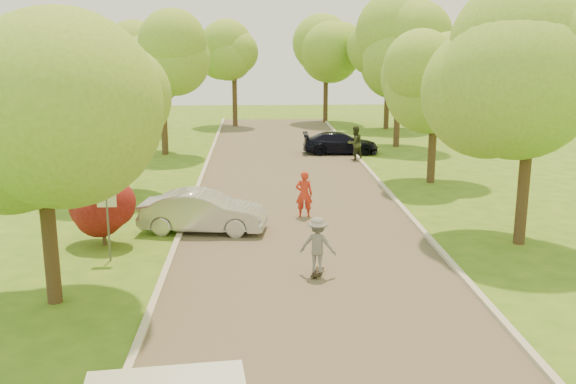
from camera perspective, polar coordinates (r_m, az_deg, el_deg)
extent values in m
plane|color=#396518|center=(15.45, 3.03, -10.69)|extent=(100.00, 100.00, 0.00)
cube|color=#4C4438|center=(22.96, 0.97, -2.54)|extent=(8.00, 60.00, 0.01)
cube|color=#B2AD9E|center=(23.03, -9.15, -2.52)|extent=(0.18, 60.00, 0.12)
cube|color=#B2AD9E|center=(23.56, 10.85, -2.22)|extent=(0.18, 60.00, 0.12)
cylinder|color=#59595E|center=(19.27, -15.68, -3.10)|extent=(0.06, 0.06, 2.00)
cube|color=white|center=(19.04, -15.85, -0.50)|extent=(0.55, 0.04, 0.55)
cylinder|color=#382619|center=(20.96, -16.03, -3.65)|extent=(0.12, 0.12, 0.70)
sphere|color=#590F0F|center=(20.76, -16.16, -1.66)|extent=(1.70, 1.70, 1.70)
cylinder|color=#382619|center=(16.45, -20.46, -3.35)|extent=(0.36, 0.36, 3.60)
sphere|color=olive|center=(15.88, -21.40, 7.71)|extent=(4.60, 4.60, 4.60)
sphere|color=olive|center=(15.64, -19.18, 10.36)|extent=(3.45, 3.45, 3.45)
cylinder|color=#382619|center=(27.01, -14.63, 2.87)|extent=(0.36, 0.36, 3.15)
sphere|color=olive|center=(26.66, -14.99, 8.87)|extent=(4.20, 4.20, 4.20)
sphere|color=olive|center=(26.50, -13.71, 10.28)|extent=(3.15, 3.15, 3.15)
cylinder|color=#382619|center=(36.64, -10.97, 6.25)|extent=(0.36, 0.36, 3.83)
sphere|color=olive|center=(36.40, -11.21, 11.49)|extent=(4.80, 4.80, 4.80)
sphere|color=olive|center=(36.29, -10.10, 12.67)|extent=(3.60, 3.60, 3.60)
cylinder|color=#382619|center=(21.23, 20.21, 0.62)|extent=(0.36, 0.36, 3.83)
sphere|color=olive|center=(20.79, 20.97, 9.83)|extent=(5.00, 5.00, 5.00)
sphere|color=olive|center=(21.08, 23.05, 11.74)|extent=(3.75, 3.75, 3.75)
cylinder|color=#382619|center=(29.49, 12.70, 4.05)|extent=(0.36, 0.36, 3.38)
sphere|color=olive|center=(29.17, 13.00, 9.89)|extent=(4.40, 4.40, 4.40)
sphere|color=olive|center=(29.33, 14.34, 11.12)|extent=(3.30, 3.30, 3.30)
cylinder|color=#382619|center=(39.20, 9.69, 6.92)|extent=(0.36, 0.36, 4.05)
sphere|color=olive|center=(38.98, 9.89, 12.16)|extent=(5.20, 5.20, 5.20)
sphere|color=olive|center=(39.15, 11.08, 13.26)|extent=(3.90, 3.90, 3.90)
cylinder|color=#382619|center=(44.88, -12.64, 7.29)|extent=(0.36, 0.36, 3.60)
sphere|color=olive|center=(44.67, -12.86, 11.50)|extent=(5.00, 5.00, 5.00)
sphere|color=olive|center=(44.54, -11.94, 12.51)|extent=(3.75, 3.75, 3.75)
cylinder|color=#382619|center=(47.21, 8.77, 7.88)|extent=(0.36, 0.36, 3.83)
sphere|color=olive|center=(47.01, 8.92, 12.02)|extent=(5.00, 5.00, 5.00)
sphere|color=olive|center=(47.16, 9.87, 12.90)|extent=(3.75, 3.75, 3.75)
cylinder|color=#382619|center=(48.27, -4.75, 7.84)|extent=(0.36, 0.36, 3.38)
sphere|color=olive|center=(48.07, -4.82, 11.55)|extent=(4.80, 4.80, 4.80)
sphere|color=olive|center=(48.04, -3.96, 12.43)|extent=(3.60, 3.60, 3.60)
cylinder|color=#382619|center=(50.53, 3.36, 8.24)|extent=(0.36, 0.36, 3.60)
sphere|color=olive|center=(50.34, 3.41, 11.98)|extent=(5.00, 5.00, 5.00)
sphere|color=olive|center=(50.42, 4.29, 12.82)|extent=(3.75, 3.75, 3.75)
imported|color=#B6B6BB|center=(21.67, -7.56, -1.74)|extent=(4.36, 2.02, 1.38)
imported|color=black|center=(36.52, 4.68, 4.38)|extent=(4.30, 1.85, 1.23)
cube|color=black|center=(17.73, 2.64, -7.12)|extent=(0.45, 0.82, 0.02)
cylinder|color=#BFCC4C|center=(18.00, 3.05, -6.99)|extent=(0.04, 0.07, 0.06)
cylinder|color=#BFCC4C|center=(18.02, 2.61, -6.95)|extent=(0.04, 0.07, 0.06)
cylinder|color=#BFCC4C|center=(17.48, 2.66, -7.61)|extent=(0.04, 0.07, 0.06)
cylinder|color=#BFCC4C|center=(17.51, 2.21, -7.57)|extent=(0.04, 0.07, 0.06)
imported|color=slate|center=(17.47, 2.66, -4.71)|extent=(1.13, 0.86, 1.55)
imported|color=red|center=(23.22, 1.44, -0.20)|extent=(0.64, 0.43, 1.70)
imported|color=#2A301D|center=(34.50, 5.97, 4.33)|extent=(1.12, 1.03, 1.84)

